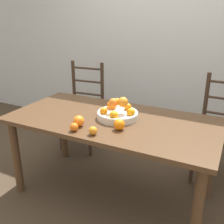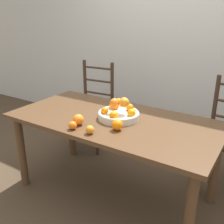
# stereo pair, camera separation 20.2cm
# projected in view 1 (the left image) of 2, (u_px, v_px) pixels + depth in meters

# --- Properties ---
(ground_plane) EXTENTS (12.00, 12.00, 0.00)m
(ground_plane) POSITION_uv_depth(u_px,v_px,m) (112.00, 192.00, 2.39)
(ground_plane) COLOR #423323
(wall_back) EXTENTS (8.00, 0.06, 2.60)m
(wall_back) POSITION_uv_depth(u_px,v_px,m) (165.00, 34.00, 3.12)
(wall_back) COLOR beige
(wall_back) RESTS_ON ground_plane
(dining_table) EXTENTS (1.70, 0.85, 0.73)m
(dining_table) POSITION_uv_depth(u_px,v_px,m) (112.00, 129.00, 2.16)
(dining_table) COLOR #4C331E
(dining_table) RESTS_ON ground_plane
(fruit_bowl) EXTENTS (0.34, 0.34, 0.18)m
(fruit_bowl) POSITION_uv_depth(u_px,v_px,m) (118.00, 113.00, 2.12)
(fruit_bowl) COLOR beige
(fruit_bowl) RESTS_ON dining_table
(orange_loose_0) EXTENTS (0.08, 0.08, 0.08)m
(orange_loose_0) POSITION_uv_depth(u_px,v_px,m) (119.00, 125.00, 1.91)
(orange_loose_0) COLOR orange
(orange_loose_0) RESTS_ON dining_table
(orange_loose_1) EXTENTS (0.06, 0.06, 0.06)m
(orange_loose_1) POSITION_uv_depth(u_px,v_px,m) (93.00, 131.00, 1.83)
(orange_loose_1) COLOR orange
(orange_loose_1) RESTS_ON dining_table
(orange_loose_2) EXTENTS (0.08, 0.08, 0.08)m
(orange_loose_2) POSITION_uv_depth(u_px,v_px,m) (79.00, 121.00, 1.97)
(orange_loose_2) COLOR orange
(orange_loose_2) RESTS_ON dining_table
(orange_loose_3) EXTENTS (0.06, 0.06, 0.06)m
(orange_loose_3) POSITION_uv_depth(u_px,v_px,m) (74.00, 127.00, 1.89)
(orange_loose_3) COLOR orange
(orange_loose_3) RESTS_ON dining_table
(chair_left) EXTENTS (0.45, 0.43, 1.00)m
(chair_left) POSITION_uv_depth(u_px,v_px,m) (83.00, 109.00, 3.11)
(chair_left) COLOR #382619
(chair_left) RESTS_ON ground_plane
(chair_right) EXTENTS (0.43, 0.41, 1.00)m
(chair_right) POSITION_uv_depth(u_px,v_px,m) (221.00, 133.00, 2.47)
(chair_right) COLOR #382619
(chair_right) RESTS_ON ground_plane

